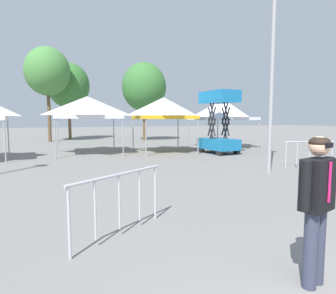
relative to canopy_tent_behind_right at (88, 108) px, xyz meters
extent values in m
cylinder|color=#9E9EA3|center=(-3.92, -2.45, -1.56)|extent=(0.06, 0.06, 2.10)
cylinder|color=#9E9EA3|center=(-4.08, 0.54, -1.56)|extent=(0.06, 0.06, 2.10)
cylinder|color=#9E9EA3|center=(-1.82, -1.56, -1.52)|extent=(0.06, 0.06, 2.18)
cylinder|color=#9E9EA3|center=(1.56, -1.82, -1.52)|extent=(0.06, 0.06, 2.18)
cylinder|color=#9E9EA3|center=(-1.56, 1.82, -1.52)|extent=(0.06, 0.06, 2.18)
cylinder|color=#9E9EA3|center=(1.82, 1.56, -1.52)|extent=(0.06, 0.06, 2.18)
pyramid|color=white|center=(0.00, 0.00, 0.10)|extent=(3.83, 3.83, 1.06)
cube|color=white|center=(0.00, 0.00, -0.53)|extent=(3.79, 3.79, 0.20)
cylinder|color=#9E9EA3|center=(2.60, -2.58, -1.53)|extent=(0.06, 0.06, 2.16)
cylinder|color=#9E9EA3|center=(5.62, -2.76, -1.53)|extent=(0.06, 0.06, 2.16)
cylinder|color=#9E9EA3|center=(2.78, 0.44, -1.53)|extent=(0.06, 0.06, 2.16)
cylinder|color=#9E9EA3|center=(5.80, 0.26, -1.53)|extent=(0.06, 0.06, 2.16)
pyramid|color=white|center=(4.20, -1.16, 0.08)|extent=(3.36, 3.36, 1.06)
cube|color=yellow|center=(4.20, -1.16, -0.55)|extent=(3.33, 3.33, 0.20)
cylinder|color=#9E9EA3|center=(7.37, -2.04, -1.56)|extent=(0.06, 0.06, 2.09)
cylinder|color=#9E9EA3|center=(10.74, -1.78, -1.56)|extent=(0.06, 0.06, 2.09)
cylinder|color=#9E9EA3|center=(7.10, 1.33, -1.56)|extent=(0.06, 0.06, 2.09)
cylinder|color=#9E9EA3|center=(10.48, 1.59, -1.56)|extent=(0.06, 0.06, 2.09)
pyramid|color=white|center=(8.92, -0.23, 0.09)|extent=(3.82, 3.82, 1.23)
cube|color=white|center=(8.92, -0.23, -0.62)|extent=(3.78, 3.78, 0.20)
cylinder|color=black|center=(6.31, -3.87, -2.37)|extent=(0.22, 0.49, 0.48)
cylinder|color=black|center=(7.49, -3.78, -2.37)|extent=(0.22, 0.49, 0.48)
cylinder|color=black|center=(6.17, -2.15, -2.37)|extent=(0.22, 0.49, 0.48)
cylinder|color=black|center=(7.36, -2.06, -2.37)|extent=(0.22, 0.49, 0.48)
cube|color=#1972AD|center=(6.83, -2.97, -2.07)|extent=(1.58, 2.40, 0.60)
cylinder|color=black|center=(6.34, -3.00, -1.44)|extent=(0.14, 0.73, 1.64)
cylinder|color=black|center=(6.34, -3.00, -1.44)|extent=(0.14, 0.73, 1.64)
cylinder|color=black|center=(7.32, -2.93, -1.44)|extent=(0.14, 0.73, 1.64)
cylinder|color=black|center=(7.32, -2.93, -1.44)|extent=(0.14, 0.73, 1.64)
cylinder|color=black|center=(6.34, -3.00, -0.79)|extent=(0.14, 0.73, 1.64)
cylinder|color=black|center=(6.34, -3.00, -0.79)|extent=(0.14, 0.73, 1.64)
cylinder|color=black|center=(7.32, -2.93, -0.79)|extent=(0.14, 0.73, 1.64)
cylinder|color=black|center=(7.32, -2.93, -0.79)|extent=(0.14, 0.73, 1.64)
cylinder|color=black|center=(6.34, -3.00, -0.14)|extent=(0.14, 0.73, 1.64)
cylinder|color=black|center=(6.34, -3.00, -0.14)|extent=(0.14, 0.73, 1.64)
cylinder|color=black|center=(7.32, -2.93, -0.14)|extent=(0.14, 0.73, 1.64)
cylinder|color=black|center=(7.32, -2.93, -0.14)|extent=(0.14, 0.73, 1.64)
cube|color=#1972AD|center=(6.83, -2.97, 0.31)|extent=(1.50, 2.28, 0.12)
cube|color=#1972AD|center=(6.92, -4.02, 0.64)|extent=(1.33, 0.17, 0.55)
cube|color=#1972AD|center=(6.75, -1.91, 0.64)|extent=(1.33, 0.17, 0.55)
cube|color=#1972AD|center=(6.19, -3.02, 0.64)|extent=(0.23, 2.18, 0.55)
cube|color=#1972AD|center=(7.47, -2.91, 0.64)|extent=(0.23, 2.18, 0.55)
cylinder|color=#33384C|center=(0.47, -14.63, -2.15)|extent=(0.16, 0.16, 0.92)
cylinder|color=#33384C|center=(0.65, -14.59, -2.15)|extent=(0.16, 0.16, 0.92)
cube|color=black|center=(0.56, -14.61, -1.39)|extent=(0.47, 0.34, 0.60)
cylinder|color=black|center=(0.30, -14.68, -1.37)|extent=(0.11, 0.11, 0.56)
cylinder|color=black|center=(0.82, -14.54, -1.37)|extent=(0.11, 0.11, 0.56)
sphere|color=#D8A884|center=(0.56, -14.61, -0.94)|extent=(0.23, 0.23, 0.23)
ellipsoid|color=black|center=(0.56, -14.61, -0.90)|extent=(0.23, 0.23, 0.14)
cube|color=black|center=(0.59, -14.71, -0.93)|extent=(0.15, 0.06, 0.06)
cube|color=#E51966|center=(0.59, -14.74, -1.34)|extent=(0.05, 0.02, 0.46)
cylinder|color=#9E9EA3|center=(5.16, -8.85, 1.98)|extent=(0.14, 0.14, 9.17)
cylinder|color=brown|center=(6.11, 8.12, -0.99)|extent=(0.28, 0.28, 3.23)
ellipsoid|color=#387233|center=(6.11, 8.12, 2.21)|extent=(3.96, 3.96, 4.36)
cylinder|color=brown|center=(-0.02, 12.43, -0.82)|extent=(0.28, 0.28, 3.58)
ellipsoid|color=#387233|center=(-0.02, 12.43, 2.54)|extent=(3.91, 3.91, 4.30)
cylinder|color=brown|center=(-1.87, 9.92, -0.37)|extent=(0.28, 0.28, 4.48)
ellipsoid|color=#47843D|center=(-1.87, 9.92, 3.36)|extent=(3.71, 3.71, 4.09)
cylinder|color=#B7BABF|center=(-1.20, -12.27, -1.56)|extent=(1.80, 1.16, 0.05)
cylinder|color=#B7BABF|center=(-0.35, -11.73, -2.08)|extent=(0.04, 0.04, 1.05)
cylinder|color=#B7BABF|center=(-2.04, -12.80, -2.08)|extent=(0.04, 0.04, 1.05)
cylinder|color=#B7BABF|center=(-0.75, -11.99, -2.03)|extent=(0.04, 0.04, 0.92)
cylinder|color=#B7BABF|center=(-1.20, -12.27, -2.03)|extent=(0.04, 0.04, 0.92)
cylinder|color=#B7BABF|center=(-1.64, -12.55, -2.03)|extent=(0.04, 0.04, 0.92)
cylinder|color=#B7BABF|center=(7.55, -8.52, -1.56)|extent=(2.03, 0.65, 0.05)
cylinder|color=#B7BABF|center=(8.51, -8.80, -2.08)|extent=(0.04, 0.04, 1.05)
cylinder|color=#B7BABF|center=(6.60, -8.23, -2.08)|extent=(0.04, 0.04, 1.05)
cylinder|color=#B7BABF|center=(8.06, -8.67, -2.03)|extent=(0.04, 0.04, 0.92)
cylinder|color=#B7BABF|center=(7.55, -8.52, -2.03)|extent=(0.04, 0.04, 0.92)
cylinder|color=#B7BABF|center=(7.05, -8.36, -2.03)|extent=(0.04, 0.04, 0.92)
camera|label=1|loc=(-2.31, -16.93, -0.63)|focal=30.85mm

